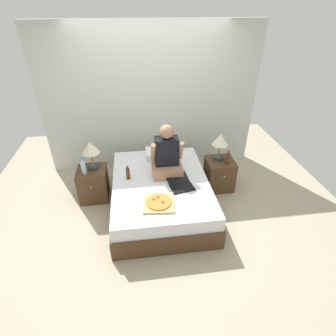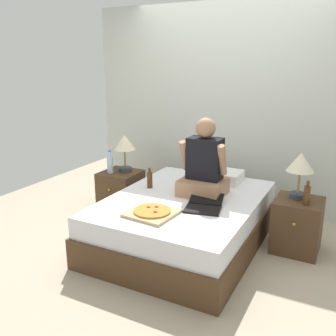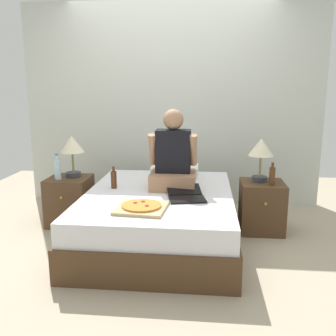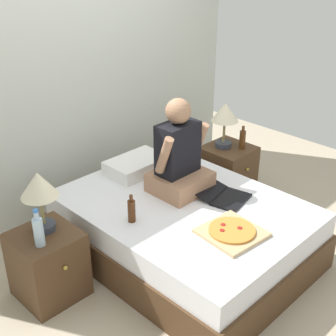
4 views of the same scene
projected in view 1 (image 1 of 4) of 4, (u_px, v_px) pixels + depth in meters
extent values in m
plane|color=tan|center=(161.00, 206.00, 4.11)|extent=(5.71, 5.71, 0.00)
cube|color=silver|center=(151.00, 101.00, 4.53)|extent=(3.71, 0.12, 2.50)
cube|color=#4C331E|center=(161.00, 198.00, 4.03)|extent=(1.43, 1.91, 0.29)
cube|color=white|center=(160.00, 186.00, 3.90)|extent=(1.39, 1.85, 0.20)
cube|color=#4C331E|center=(94.00, 184.00, 4.17)|extent=(0.44, 0.44, 0.52)
sphere|color=gold|center=(91.00, 187.00, 3.92)|extent=(0.03, 0.03, 0.03)
cylinder|color=#333842|center=(94.00, 167.00, 4.06)|extent=(0.16, 0.16, 0.05)
cylinder|color=olive|center=(92.00, 159.00, 3.99)|extent=(0.02, 0.02, 0.22)
cone|color=beige|center=(90.00, 148.00, 3.88)|extent=(0.26, 0.26, 0.18)
cylinder|color=silver|center=(84.00, 168.00, 3.89)|extent=(0.07, 0.07, 0.20)
cylinder|color=silver|center=(82.00, 160.00, 3.82)|extent=(0.03, 0.03, 0.06)
cylinder|color=blue|center=(82.00, 158.00, 3.80)|extent=(0.04, 0.04, 0.02)
cube|color=#4C331E|center=(219.00, 174.00, 4.40)|extent=(0.44, 0.44, 0.52)
sphere|color=gold|center=(224.00, 177.00, 4.15)|extent=(0.03, 0.03, 0.03)
cylinder|color=#333842|center=(218.00, 158.00, 4.29)|extent=(0.16, 0.16, 0.05)
cylinder|color=olive|center=(219.00, 151.00, 4.21)|extent=(0.02, 0.02, 0.22)
cone|color=beige|center=(221.00, 139.00, 4.10)|extent=(0.26, 0.26, 0.18)
cylinder|color=#512D14|center=(228.00, 159.00, 4.14)|extent=(0.06, 0.06, 0.18)
cylinder|color=#512D14|center=(229.00, 152.00, 4.07)|extent=(0.03, 0.03, 0.05)
cube|color=white|center=(162.00, 154.00, 4.39)|extent=(0.52, 0.34, 0.12)
cube|color=#A37556|center=(167.00, 169.00, 3.96)|extent=(0.44, 0.40, 0.16)
cube|color=black|center=(167.00, 151.00, 3.82)|extent=(0.34, 0.20, 0.42)
sphere|color=#A37556|center=(167.00, 132.00, 3.66)|extent=(0.20, 0.20, 0.20)
cylinder|color=#A37556|center=(153.00, 152.00, 3.75)|extent=(0.07, 0.18, 0.32)
cylinder|color=#A37556|center=(181.00, 151.00, 3.79)|extent=(0.07, 0.18, 0.32)
cube|color=black|center=(182.00, 188.00, 3.68)|extent=(0.36, 0.28, 0.02)
cube|color=black|center=(177.00, 178.00, 3.82)|extent=(0.35, 0.26, 0.06)
cube|color=tan|center=(159.00, 203.00, 3.39)|extent=(0.44, 0.44, 0.02)
cylinder|color=#CC7F33|center=(159.00, 202.00, 3.38)|extent=(0.33, 0.33, 0.02)
cylinder|color=maroon|center=(154.00, 200.00, 3.40)|extent=(0.04, 0.04, 0.00)
cylinder|color=maroon|center=(163.00, 202.00, 3.36)|extent=(0.04, 0.04, 0.00)
cylinder|color=maroon|center=(158.00, 197.00, 3.44)|extent=(0.04, 0.04, 0.00)
cylinder|color=#4C2811|center=(128.00, 174.00, 3.83)|extent=(0.06, 0.06, 0.17)
cylinder|color=#4C2811|center=(127.00, 168.00, 3.77)|extent=(0.03, 0.03, 0.05)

